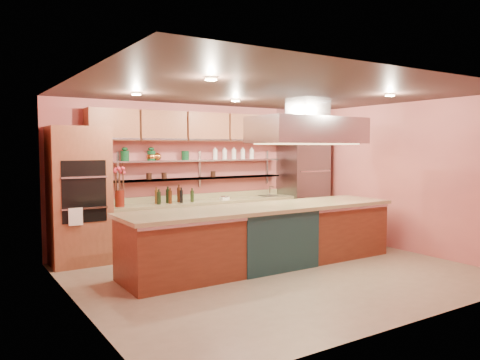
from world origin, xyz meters
TOP-DOWN VIEW (x-y plane):
  - floor at (0.00, 0.00)m, footprint 6.00×5.00m
  - ceiling at (0.00, 0.00)m, footprint 6.00×5.00m
  - wall_back at (0.00, 2.50)m, footprint 6.00×0.04m
  - wall_front at (0.00, -2.50)m, footprint 6.00×0.04m
  - wall_left at (-3.00, 0.00)m, footprint 0.04×5.00m
  - wall_right at (3.00, 0.00)m, footprint 0.04×5.00m
  - oven_stack at (-2.45, 2.18)m, footprint 0.95×0.64m
  - refrigerator at (2.35, 2.14)m, footprint 0.95×0.72m
  - back_counter at (-0.05, 2.20)m, footprint 3.84×0.64m
  - wall_shelf_lower at (-0.05, 2.37)m, footprint 3.60×0.26m
  - wall_shelf_upper at (-0.05, 2.37)m, footprint 3.60×0.26m
  - upper_cabinets at (0.00, 2.32)m, footprint 4.60×0.36m
  - range_hood at (0.99, 0.44)m, footprint 2.00×1.00m
  - ceiling_downlights at (0.00, 0.20)m, footprint 4.00×2.80m
  - island at (0.09, 0.44)m, footprint 4.77×1.05m
  - flower_vase at (-1.78, 2.15)m, footprint 0.17×0.17m
  - oil_bottle_cluster at (-0.74, 2.15)m, footprint 0.82×0.36m
  - kitchen_scale at (0.34, 2.15)m, footprint 0.17×0.14m
  - bar_faucet at (1.51, 2.25)m, footprint 0.03×0.03m
  - copper_kettle at (-1.00, 2.37)m, footprint 0.21×0.21m
  - green_canister at (-0.41, 2.37)m, footprint 0.19×0.19m

SIDE VIEW (x-z plane):
  - floor at x=0.00m, z-range -0.02..0.00m
  - back_counter at x=-0.05m, z-range 0.00..0.93m
  - island at x=0.09m, z-range 0.00..0.99m
  - kitchen_scale at x=0.34m, z-range 0.93..1.02m
  - bar_faucet at x=1.51m, z-range 0.93..1.12m
  - refrigerator at x=2.35m, z-range 0.00..2.10m
  - oil_bottle_cluster at x=-0.74m, z-range 0.93..1.18m
  - flower_vase at x=-1.78m, z-range 0.93..1.21m
  - oven_stack at x=-2.45m, z-range 0.00..2.30m
  - wall_shelf_lower at x=-0.05m, z-range 1.34..1.36m
  - wall_back at x=0.00m, z-range 0.00..2.80m
  - wall_front at x=0.00m, z-range 0.00..2.80m
  - wall_left at x=-3.00m, z-range 0.00..2.80m
  - wall_right at x=3.00m, z-range 0.00..2.80m
  - wall_shelf_upper at x=-0.05m, z-range 1.69..1.71m
  - copper_kettle at x=-1.00m, z-range 1.71..1.86m
  - green_canister at x=-0.41m, z-range 1.71..1.89m
  - range_hood at x=0.99m, z-range 2.02..2.48m
  - upper_cabinets at x=0.00m, z-range 2.08..2.62m
  - ceiling_downlights at x=0.00m, z-range 2.76..2.78m
  - ceiling at x=0.00m, z-range 2.79..2.81m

